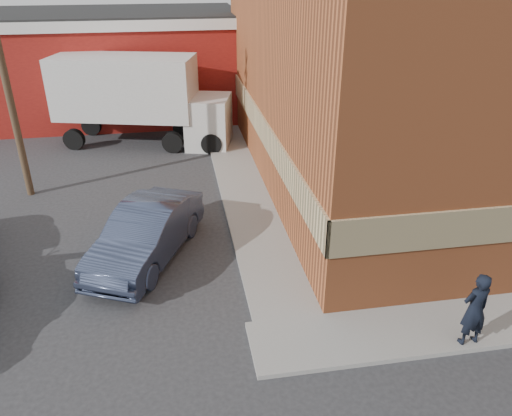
{
  "coord_description": "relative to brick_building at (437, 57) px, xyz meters",
  "views": [
    {
      "loc": [
        -1.86,
        -9.6,
        8.17
      ],
      "look_at": [
        0.25,
        2.82,
        1.82
      ],
      "focal_mm": 35.0,
      "sensor_mm": 36.0,
      "label": 1
    }
  ],
  "objects": [
    {
      "name": "sidewalk_west",
      "position": [
        -7.9,
        0.0,
        -4.62
      ],
      "size": [
        1.8,
        18.0,
        0.12
      ],
      "primitive_type": "cube",
      "color": "gray",
      "rests_on": "ground"
    },
    {
      "name": "ground",
      "position": [
        -8.5,
        -9.0,
        -4.68
      ],
      "size": [
        90.0,
        90.0,
        0.0
      ],
      "primitive_type": "plane",
      "color": "#28282B",
      "rests_on": "ground"
    },
    {
      "name": "sedan",
      "position": [
        -11.42,
        -5.37,
        -3.85
      ],
      "size": [
        3.69,
        5.33,
        1.66
      ],
      "primitive_type": "imported",
      "rotation": [
        0.0,
        0.0,
        -0.43
      ],
      "color": "#323B54",
      "rests_on": "ground"
    },
    {
      "name": "man",
      "position": [
        -3.97,
        -10.55,
        -3.62
      ],
      "size": [
        0.74,
        0.53,
        1.88
      ],
      "primitive_type": "imported",
      "rotation": [
        0.0,
        0.0,
        3.26
      ],
      "color": "black",
      "rests_on": "sidewalk_south"
    },
    {
      "name": "warehouse",
      "position": [
        -14.5,
        11.0,
        -1.87
      ],
      "size": [
        16.3,
        8.3,
        5.6
      ],
      "color": "maroon",
      "rests_on": "ground"
    },
    {
      "name": "box_truck",
      "position": [
        -11.71,
        5.17,
        -2.29
      ],
      "size": [
        8.75,
        4.54,
        4.15
      ],
      "rotation": [
        0.0,
        0.0,
        -0.26
      ],
      "color": "silver",
      "rests_on": "ground"
    },
    {
      "name": "brick_building",
      "position": [
        0.0,
        0.0,
        0.0
      ],
      "size": [
        14.25,
        18.25,
        9.36
      ],
      "color": "#A7522B",
      "rests_on": "ground"
    },
    {
      "name": "utility_pole",
      "position": [
        -16.0,
        0.0,
        0.06
      ],
      "size": [
        2.0,
        0.26,
        9.0
      ],
      "color": "#4B3725",
      "rests_on": "ground"
    }
  ]
}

